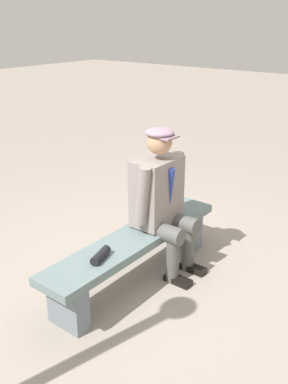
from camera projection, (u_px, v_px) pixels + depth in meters
ground_plane at (136, 279)px, 3.75m from camera, size 30.00×30.00×0.00m
bench at (135, 248)px, 3.64m from camera, size 1.89×0.37×0.42m
seated_man at (162, 196)px, 3.68m from camera, size 0.60×0.58×1.27m
rolled_magazine at (101, 255)px, 3.23m from camera, size 0.22×0.12×0.07m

